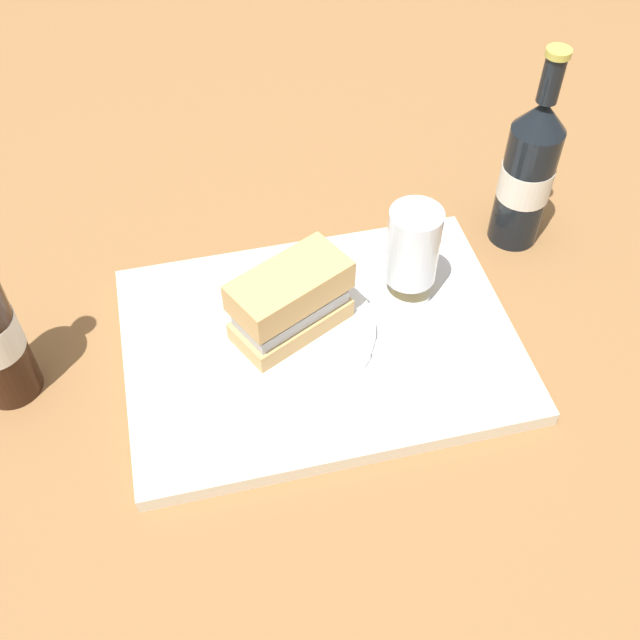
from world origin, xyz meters
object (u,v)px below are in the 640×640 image
object	(u,v)px
beer_glass	(413,250)
plate	(292,331)
sandwich	(293,299)
beer_bottle	(528,172)

from	to	relation	value
beer_glass	plate	bearing A→B (deg)	-167.78
sandwich	beer_bottle	xyz separation A→B (m)	(0.32, 0.12, 0.03)
sandwich	beer_glass	xyz separation A→B (m)	(0.14, 0.03, 0.01)
plate	sandwich	size ratio (longest dim) A/B	1.31
sandwich	beer_glass	bearing A→B (deg)	-14.61
beer_bottle	beer_glass	bearing A→B (deg)	-153.63
plate	beer_bottle	distance (m)	0.35
plate	beer_bottle	xyz separation A→B (m)	(0.32, 0.12, 0.08)
plate	beer_bottle	bearing A→B (deg)	20.18
sandwich	beer_bottle	size ratio (longest dim) A/B	0.54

